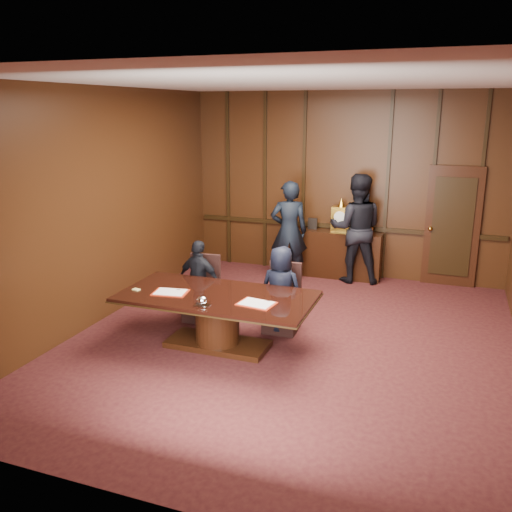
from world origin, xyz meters
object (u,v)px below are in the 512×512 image
at_px(witness_left, 289,231).
at_px(conference_table, 217,312).
at_px(signatory_left, 199,281).
at_px(signatory_right, 281,290).
at_px(sideboard, 339,252).
at_px(witness_right, 356,228).

bearing_deg(witness_left, conference_table, 68.19).
height_order(signatory_left, signatory_right, signatory_right).
height_order(conference_table, witness_left, witness_left).
relative_size(sideboard, signatory_left, 1.26).
bearing_deg(witness_right, signatory_left, 45.97).
distance_m(sideboard, conference_table, 3.87).
bearing_deg(signatory_right, sideboard, -92.15).
height_order(signatory_left, witness_left, witness_left).
height_order(conference_table, signatory_right, signatory_right).
distance_m(conference_table, signatory_right, 1.04).
relative_size(witness_left, witness_right, 0.93).
bearing_deg(signatory_left, witness_left, -97.00).
xyz_separation_m(conference_table, signatory_left, (-0.65, 0.80, 0.12)).
height_order(signatory_right, witness_left, witness_left).
bearing_deg(signatory_right, signatory_left, 2.70).
xyz_separation_m(witness_left, witness_right, (1.19, 0.37, 0.07)).
bearing_deg(conference_table, signatory_right, 50.91).
height_order(sideboard, signatory_right, sideboard).
bearing_deg(witness_right, signatory_right, 68.16).
bearing_deg(signatory_right, witness_left, -73.09).
bearing_deg(witness_right, witness_left, 6.98).
distance_m(sideboard, witness_right, 0.64).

